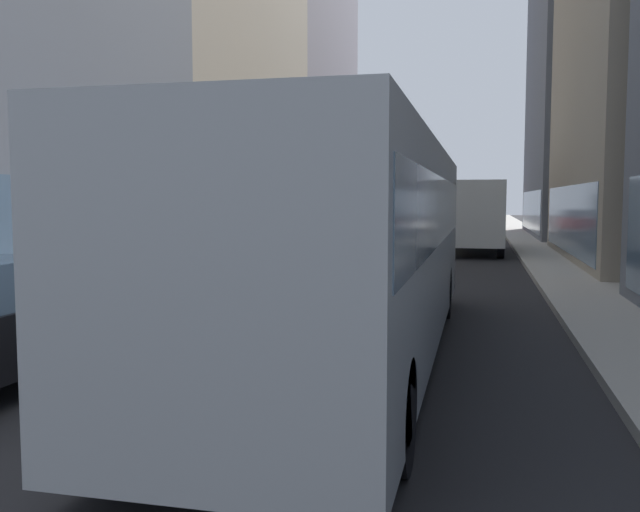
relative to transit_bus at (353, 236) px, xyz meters
The scene contains 14 objects.
ground_plane 31.27m from the transit_bus, 92.20° to the left, with size 120.00×120.00×0.00m, color #232326.
sidewalk_left 32.00m from the transit_bus, 102.47° to the left, with size 2.40×110.00×0.15m, color gray.
sidewalk_right 31.56m from the transit_bus, 81.79° to the left, with size 2.40×110.00×0.15m, color #ADA89E.
building_left_far 42.63m from the transit_bus, 108.95° to the left, with size 9.51×17.14×31.18m.
building_right_far 36.33m from the transit_bus, 72.46° to the left, with size 11.75×15.89×19.13m.
transit_bus is the anchor object (origin of this frame).
car_grey_wagon 13.84m from the transit_bus, 106.84° to the left, with size 1.87×4.56×1.62m.
car_blue_hatchback 4.89m from the transit_bus, 146.54° to the left, with size 1.85×4.70×1.62m.
car_yellow_taxi 34.13m from the transit_bus, 96.73° to the left, with size 1.88×4.74×1.62m.
car_silver_sedan 43.67m from the transit_bus, 95.26° to the left, with size 1.73×4.60×1.62m.
car_red_coupe 38.84m from the transit_bus, 87.64° to the left, with size 1.75×4.12×1.62m.
box_truck 20.20m from the transit_bus, 85.46° to the left, with size 2.30×7.50×3.05m.
dalmatian_dog 4.68m from the transit_bus, 115.03° to the right, with size 0.22×0.96×0.72m.
pedestrian_with_handbag 8.93m from the transit_bus, 143.02° to the left, with size 0.45×0.34×1.69m.
Camera 1 is at (3.00, -5.91, 2.33)m, focal length 37.92 mm.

